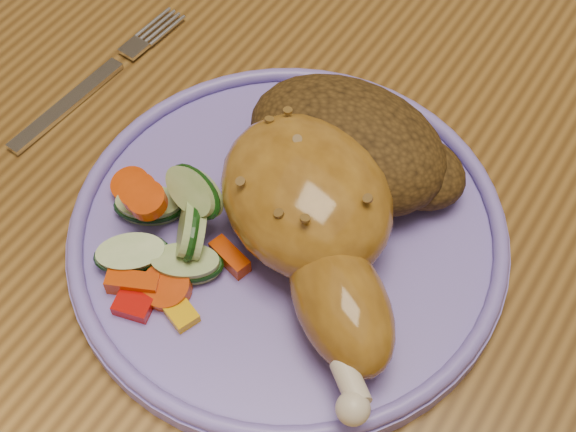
{
  "coord_description": "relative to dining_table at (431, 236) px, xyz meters",
  "views": [
    {
      "loc": [
        0.09,
        -0.34,
        1.18
      ],
      "look_at": [
        -0.06,
        -0.11,
        0.78
      ],
      "focal_mm": 50.0,
      "sensor_mm": 36.0,
      "label": 1
    }
  ],
  "objects": [
    {
      "name": "dining_table",
      "position": [
        0.0,
        0.0,
        0.0
      ],
      "size": [
        0.9,
        1.4,
        0.75
      ],
      "color": "brown",
      "rests_on": "ground"
    },
    {
      "name": "plate_rim",
      "position": [
        -0.06,
        -0.11,
        0.1
      ],
      "size": [
        0.27,
        0.27,
        0.01
      ],
      "primitive_type": "torus",
      "color": "#7462C3",
      "rests_on": "plate"
    },
    {
      "name": "fork",
      "position": [
        -0.25,
        -0.07,
        0.09
      ],
      "size": [
        0.02,
        0.15,
        0.0
      ],
      "color": "silver",
      "rests_on": "dining_table"
    },
    {
      "name": "chicken_leg",
      "position": [
        -0.04,
        -0.11,
        0.13
      ],
      "size": [
        0.18,
        0.18,
        0.06
      ],
      "color": "#9A6820",
      "rests_on": "plate"
    },
    {
      "name": "plate",
      "position": [
        -0.06,
        -0.11,
        0.09
      ],
      "size": [
        0.27,
        0.27,
        0.01
      ],
      "primitive_type": "cylinder",
      "color": "#7462C3",
      "rests_on": "dining_table"
    },
    {
      "name": "vegetable_pile",
      "position": [
        -0.12,
        -0.16,
        0.11
      ],
      "size": [
        0.11,
        0.11,
        0.05
      ],
      "color": "#A50A05",
      "rests_on": "plate"
    },
    {
      "name": "rice_pilaf",
      "position": [
        -0.05,
        -0.05,
        0.12
      ],
      "size": [
        0.14,
        0.1,
        0.06
      ],
      "color": "#432D10",
      "rests_on": "plate"
    }
  ]
}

